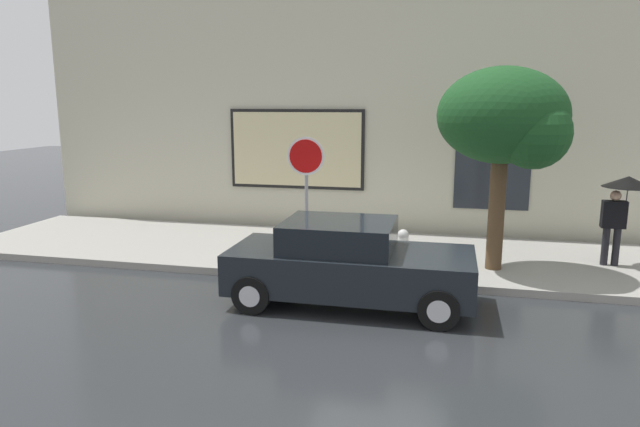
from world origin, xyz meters
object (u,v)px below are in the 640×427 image
fire_hydrant (403,248)px  stop_sign (306,175)px  pedestrian_with_umbrella (624,195)px  parked_car (348,264)px  street_tree (508,121)px

fire_hydrant → stop_sign: bearing=-169.8°
pedestrian_with_umbrella → fire_hydrant: bearing=-167.1°
parked_car → pedestrian_with_umbrella: 5.91m
pedestrian_with_umbrella → street_tree: 2.89m
stop_sign → street_tree: bearing=7.2°
parked_car → fire_hydrant: (0.76, 2.03, -0.19)m
parked_car → fire_hydrant: bearing=69.6°
street_tree → pedestrian_with_umbrella: bearing=19.7°
fire_hydrant → street_tree: bearing=4.0°
parked_car → street_tree: size_ratio=1.04×
street_tree → stop_sign: 4.00m
street_tree → stop_sign: street_tree is taller
fire_hydrant → pedestrian_with_umbrella: 4.49m
parked_car → stop_sign: 2.41m
pedestrian_with_umbrella → stop_sign: bearing=-167.9°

